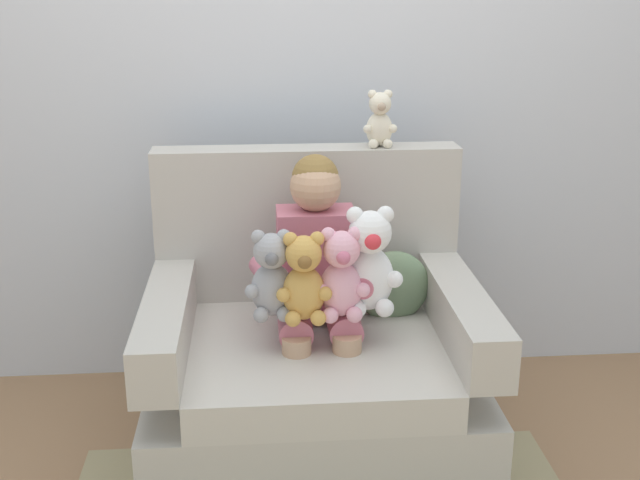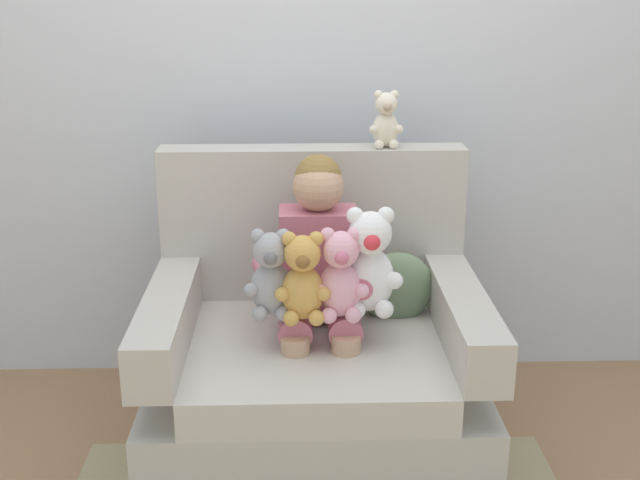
# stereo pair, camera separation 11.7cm
# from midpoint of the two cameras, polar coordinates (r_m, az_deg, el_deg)

# --- Properties ---
(ground_plane) EXTENTS (8.00, 8.00, 0.00)m
(ground_plane) POSITION_cam_midpoint_polar(r_m,az_deg,el_deg) (2.89, 0.88, -14.82)
(ground_plane) COLOR #936D4C
(back_wall) EXTENTS (6.00, 0.10, 2.60)m
(back_wall) POSITION_cam_midpoint_polar(r_m,az_deg,el_deg) (3.13, 0.39, 13.21)
(back_wall) COLOR silver
(back_wall) RESTS_ON ground
(armchair) EXTENTS (1.09, 0.89, 1.00)m
(armchair) POSITION_cam_midpoint_polar(r_m,az_deg,el_deg) (2.77, 0.87, -8.85)
(armchair) COLOR #BCB7AD
(armchair) RESTS_ON ground
(seated_child) EXTENTS (0.45, 0.39, 0.82)m
(seated_child) POSITION_cam_midpoint_polar(r_m,az_deg,el_deg) (2.65, 1.18, -2.05)
(seated_child) COLOR #C66B7F
(seated_child) RESTS_ON armchair
(plush_grey) EXTENTS (0.17, 0.14, 0.29)m
(plush_grey) POSITION_cam_midpoint_polar(r_m,az_deg,el_deg) (2.50, -2.14, -2.59)
(plush_grey) COLOR #9E9EA3
(plush_grey) RESTS_ON armchair
(plush_white) EXTENTS (0.21, 0.17, 0.35)m
(plush_white) POSITION_cam_midpoint_polar(r_m,az_deg,el_deg) (2.53, 4.87, -1.73)
(plush_white) COLOR white
(plush_white) RESTS_ON armchair
(plush_pink) EXTENTS (0.18, 0.14, 0.30)m
(plush_pink) POSITION_cam_midpoint_polar(r_m,az_deg,el_deg) (2.49, 2.82, -2.61)
(plush_pink) COLOR #EAA8BC
(plush_pink) RESTS_ON armchair
(plush_honey) EXTENTS (0.17, 0.14, 0.29)m
(plush_honey) POSITION_cam_midpoint_polar(r_m,az_deg,el_deg) (2.47, 0.12, -2.85)
(plush_honey) COLOR gold
(plush_honey) RESTS_ON armchair
(plush_cream_on_backrest) EXTENTS (0.12, 0.10, 0.20)m
(plush_cream_on_backrest) POSITION_cam_midpoint_polar(r_m,az_deg,el_deg) (2.85, 5.90, 8.42)
(plush_cream_on_backrest) COLOR silver
(plush_cream_on_backrest) RESTS_ON armchair
(throw_pillow) EXTENTS (0.27, 0.13, 0.26)m
(throw_pillow) POSITION_cam_midpoint_polar(r_m,az_deg,el_deg) (2.81, 6.63, -3.42)
(throw_pillow) COLOR slate
(throw_pillow) RESTS_ON armchair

